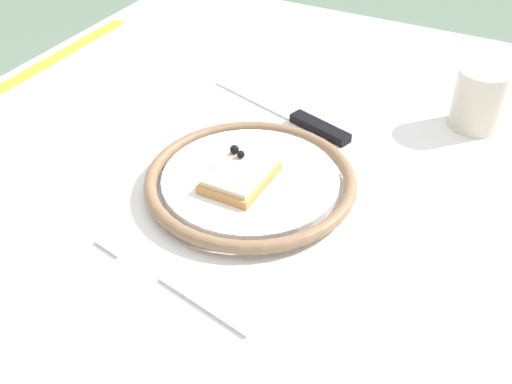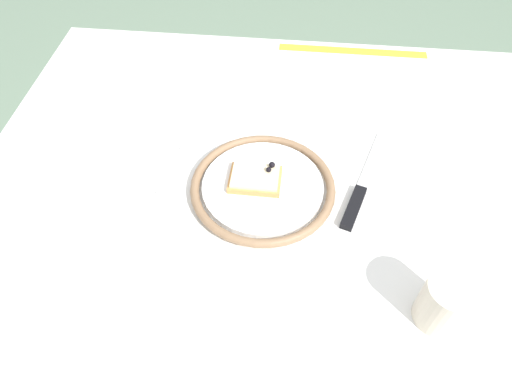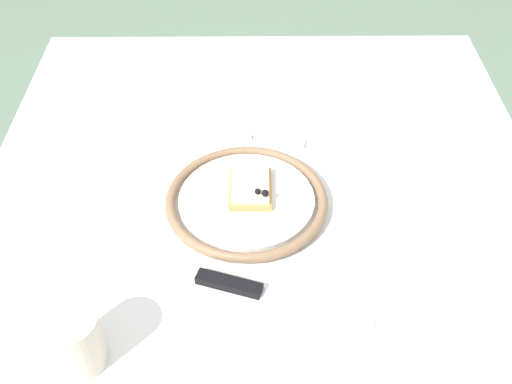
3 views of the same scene
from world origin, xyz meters
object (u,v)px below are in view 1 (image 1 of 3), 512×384
object	(u,v)px
fork	(168,280)
plate	(251,181)
cup	(480,99)
dining_table	(240,224)
pizza_slice_near	(240,175)
measuring_tape	(56,57)
knife	(301,119)

from	to	relation	value
fork	plate	bearing A→B (deg)	-0.77
fork	cup	bearing A→B (deg)	-25.22
dining_table	pizza_slice_near	world-z (taller)	pizza_slice_near
cup	measuring_tape	size ratio (longest dim) A/B	0.24
plate	knife	distance (m)	0.16
dining_table	cup	distance (m)	0.35
dining_table	fork	xyz separation A→B (m)	(-0.19, -0.03, 0.08)
fork	cup	distance (m)	0.47
plate	cup	bearing A→B (deg)	-37.40
knife	fork	world-z (taller)	knife
dining_table	pizza_slice_near	distance (m)	0.12
knife	measuring_tape	size ratio (longest dim) A/B	0.70
plate	measuring_tape	world-z (taller)	plate
measuring_tape	dining_table	bearing A→B (deg)	-109.11
dining_table	measuring_tape	bearing A→B (deg)	71.03
fork	dining_table	bearing A→B (deg)	7.53
pizza_slice_near	cup	size ratio (longest dim) A/B	1.08
pizza_slice_near	cup	xyz separation A→B (m)	(0.27, -0.20, 0.01)
knife	fork	size ratio (longest dim) A/B	1.17
knife	measuring_tape	world-z (taller)	knife
dining_table	fork	bearing A→B (deg)	-172.47
dining_table	plate	size ratio (longest dim) A/B	4.37
plate	measuring_tape	size ratio (longest dim) A/B	0.73
dining_table	measuring_tape	distance (m)	0.44
knife	fork	bearing A→B (deg)	-178.96
cup	knife	bearing A→B (deg)	115.43
cup	dining_table	bearing A→B (deg)	136.39
dining_table	knife	xyz separation A→B (m)	(0.14, -0.02, 0.09)
dining_table	fork	size ratio (longest dim) A/B	5.31
plate	knife	bearing A→B (deg)	2.90
plate	cup	distance (m)	0.33
plate	fork	world-z (taller)	plate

